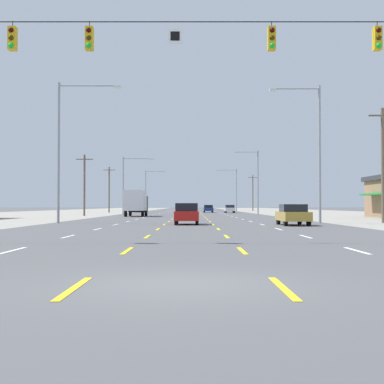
{
  "coord_description": "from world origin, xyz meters",
  "views": [
    {
      "loc": [
        0.22,
        -9.67,
        1.39
      ],
      "look_at": [
        -0.16,
        77.51,
        3.51
      ],
      "focal_mm": 51.19,
      "sensor_mm": 36.0,
      "label": 1
    }
  ],
  "objects_px": {
    "box_truck_far_left_mid": "(138,202)",
    "sedan_far_right_midfar": "(232,209)",
    "hatchback_center_turn_near": "(189,214)",
    "streetlight_left_row_2": "(150,187)",
    "sedan_far_right_nearest": "(295,214)",
    "streetlight_left_row_1": "(129,180)",
    "streetlight_left_row_0": "(68,141)",
    "streetlight_right_row_2": "(237,187)",
    "streetlight_right_row_0": "(318,144)",
    "streetlight_right_row_1": "(258,178)",
    "sedan_inner_right_far": "(211,209)"
  },
  "relations": [
    {
      "from": "box_truck_far_left_mid",
      "to": "sedan_far_right_midfar",
      "type": "xyz_separation_m",
      "value": [
        13.96,
        32.75,
        -1.08
      ]
    },
    {
      "from": "hatchback_center_turn_near",
      "to": "streetlight_left_row_2",
      "type": "distance_m",
      "value": 83.09
    },
    {
      "from": "sedan_far_right_midfar",
      "to": "hatchback_center_turn_near",
      "type": "bearing_deg",
      "value": -96.81
    },
    {
      "from": "hatchback_center_turn_near",
      "to": "streetlight_left_row_2",
      "type": "relative_size",
      "value": 0.42
    },
    {
      "from": "sedan_far_right_nearest",
      "to": "streetlight_left_row_1",
      "type": "xyz_separation_m",
      "value": [
        -16.83,
        44.14,
        4.4
      ]
    },
    {
      "from": "streetlight_left_row_1",
      "to": "streetlight_left_row_2",
      "type": "bearing_deg",
      "value": 90.07
    },
    {
      "from": "streetlight_left_row_0",
      "to": "streetlight_right_row_2",
      "type": "height_order",
      "value": "streetlight_left_row_0"
    },
    {
      "from": "sedan_far_right_nearest",
      "to": "streetlight_right_row_0",
      "type": "xyz_separation_m",
      "value": [
        2.54,
        4.36,
        5.38
      ]
    },
    {
      "from": "box_truck_far_left_mid",
      "to": "streetlight_right_row_2",
      "type": "xyz_separation_m",
      "value": [
        16.43,
        53.64,
        3.74
      ]
    },
    {
      "from": "streetlight_left_row_0",
      "to": "streetlight_right_row_1",
      "type": "height_order",
      "value": "streetlight_left_row_0"
    },
    {
      "from": "streetlight_right_row_0",
      "to": "streetlight_left_row_2",
      "type": "height_order",
      "value": "streetlight_right_row_0"
    },
    {
      "from": "streetlight_left_row_0",
      "to": "streetlight_left_row_2",
      "type": "distance_m",
      "value": 79.58
    },
    {
      "from": "box_truck_far_left_mid",
      "to": "streetlight_right_row_1",
      "type": "distance_m",
      "value": 21.92
    },
    {
      "from": "streetlight_left_row_0",
      "to": "streetlight_right_row_1",
      "type": "xyz_separation_m",
      "value": [
        19.45,
        39.79,
        -0.81
      ]
    },
    {
      "from": "sedan_far_right_midfar",
      "to": "streetlight_right_row_2",
      "type": "relative_size",
      "value": 0.47
    },
    {
      "from": "sedan_far_right_midfar",
      "to": "streetlight_left_row_2",
      "type": "xyz_separation_m",
      "value": [
        -16.82,
        20.89,
        4.66
      ]
    },
    {
      "from": "streetlight_right_row_0",
      "to": "streetlight_right_row_1",
      "type": "bearing_deg",
      "value": 89.99
    },
    {
      "from": "streetlight_right_row_0",
      "to": "box_truck_far_left_mid",
      "type": "bearing_deg",
      "value": 122.57
    },
    {
      "from": "hatchback_center_turn_near",
      "to": "streetlight_right_row_0",
      "type": "bearing_deg",
      "value": 15.99
    },
    {
      "from": "box_truck_far_left_mid",
      "to": "streetlight_right_row_2",
      "type": "relative_size",
      "value": 0.76
    },
    {
      "from": "sedan_far_right_nearest",
      "to": "streetlight_left_row_2",
      "type": "xyz_separation_m",
      "value": [
        -16.88,
        83.93,
        4.66
      ]
    },
    {
      "from": "streetlight_left_row_2",
      "to": "streetlight_right_row_2",
      "type": "xyz_separation_m",
      "value": [
        19.29,
        -0.0,
        0.17
      ]
    },
    {
      "from": "sedan_inner_right_far",
      "to": "streetlight_left_row_1",
      "type": "xyz_separation_m",
      "value": [
        -12.93,
        -22.21,
        4.4
      ]
    },
    {
      "from": "sedan_inner_right_far",
      "to": "streetlight_right_row_2",
      "type": "distance_m",
      "value": 19.29
    },
    {
      "from": "sedan_inner_right_far",
      "to": "streetlight_left_row_2",
      "type": "bearing_deg",
      "value": 126.44
    },
    {
      "from": "sedan_inner_right_far",
      "to": "hatchback_center_turn_near",
      "type": "bearing_deg",
      "value": -93.1
    },
    {
      "from": "hatchback_center_turn_near",
      "to": "streetlight_left_row_0",
      "type": "relative_size",
      "value": 0.36
    },
    {
      "from": "sedan_far_right_midfar",
      "to": "streetlight_right_row_0",
      "type": "bearing_deg",
      "value": -87.46
    },
    {
      "from": "sedan_far_right_nearest",
      "to": "sedan_inner_right_far",
      "type": "height_order",
      "value": "same"
    },
    {
      "from": "sedan_far_right_nearest",
      "to": "sedan_far_right_midfar",
      "type": "height_order",
      "value": "same"
    },
    {
      "from": "streetlight_left_row_2",
      "to": "sedan_far_right_midfar",
      "type": "bearing_deg",
      "value": -51.16
    },
    {
      "from": "sedan_far_right_nearest",
      "to": "streetlight_right_row_0",
      "type": "distance_m",
      "value": 7.38
    },
    {
      "from": "sedan_far_right_midfar",
      "to": "streetlight_left_row_2",
      "type": "relative_size",
      "value": 0.49
    },
    {
      "from": "hatchback_center_turn_near",
      "to": "streetlight_right_row_0",
      "type": "xyz_separation_m",
      "value": [
        9.95,
        2.85,
        5.35
      ]
    },
    {
      "from": "sedan_inner_right_far",
      "to": "streetlight_right_row_1",
      "type": "height_order",
      "value": "streetlight_right_row_1"
    },
    {
      "from": "hatchback_center_turn_near",
      "to": "streetlight_left_row_0",
      "type": "height_order",
      "value": "streetlight_left_row_0"
    },
    {
      "from": "box_truck_far_left_mid",
      "to": "streetlight_left_row_1",
      "type": "distance_m",
      "value": 14.52
    },
    {
      "from": "streetlight_left_row_1",
      "to": "streetlight_right_row_1",
      "type": "bearing_deg",
      "value": -0.0
    },
    {
      "from": "streetlight_left_row_1",
      "to": "streetlight_right_row_2",
      "type": "bearing_deg",
      "value": 64.19
    },
    {
      "from": "streetlight_left_row_1",
      "to": "streetlight_right_row_2",
      "type": "xyz_separation_m",
      "value": [
        19.24,
        39.79,
        0.42
      ]
    },
    {
      "from": "streetlight_left_row_0",
      "to": "sedan_far_right_nearest",
      "type": "bearing_deg",
      "value": -14.46
    },
    {
      "from": "streetlight_right_row_1",
      "to": "sedan_inner_right_far",
      "type": "bearing_deg",
      "value": 106.2
    },
    {
      "from": "streetlight_right_row_2",
      "to": "streetlight_left_row_1",
      "type": "bearing_deg",
      "value": -115.81
    },
    {
      "from": "hatchback_center_turn_near",
      "to": "streetlight_left_row_2",
      "type": "xyz_separation_m",
      "value": [
        -9.47,
        82.42,
        4.63
      ]
    },
    {
      "from": "sedan_far_right_nearest",
      "to": "streetlight_left_row_2",
      "type": "distance_m",
      "value": 85.73
    },
    {
      "from": "box_truck_far_left_mid",
      "to": "streetlight_right_row_0",
      "type": "height_order",
      "value": "streetlight_right_row_0"
    },
    {
      "from": "streetlight_right_row_0",
      "to": "streetlight_left_row_2",
      "type": "bearing_deg",
      "value": 103.72
    },
    {
      "from": "sedan_far_right_midfar",
      "to": "streetlight_right_row_2",
      "type": "xyz_separation_m",
      "value": [
        2.47,
        20.89,
        4.82
      ]
    },
    {
      "from": "streetlight_left_row_2",
      "to": "streetlight_right_row_0",
      "type": "bearing_deg",
      "value": -76.28
    },
    {
      "from": "hatchback_center_turn_near",
      "to": "streetlight_left_row_1",
      "type": "height_order",
      "value": "streetlight_left_row_1"
    }
  ]
}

